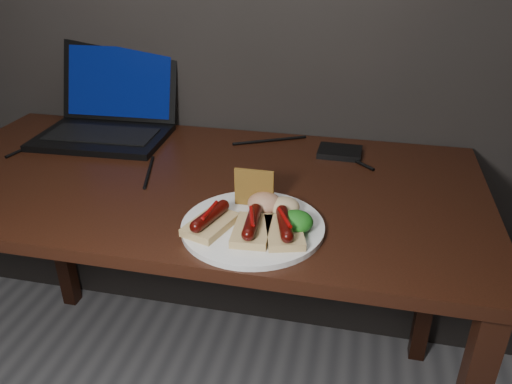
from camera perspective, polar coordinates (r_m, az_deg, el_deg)
name	(u,v)px	position (r m, az deg, el deg)	size (l,w,h in m)	color
desk	(196,209)	(1.28, -6.82, -1.98)	(1.40, 0.70, 0.75)	black
laptop	(109,116)	(1.56, -16.47, 8.38)	(0.38, 0.35, 0.25)	black
hard_drive	(340,152)	(1.38, 9.55, 4.53)	(0.12, 0.09, 0.02)	black
desk_cables	(192,152)	(1.38, -7.28, 4.54)	(0.97, 0.42, 0.01)	black
plate	(253,226)	(1.02, -0.37, -3.95)	(0.29, 0.29, 0.01)	silver
bread_sausage_left	(210,221)	(1.00, -5.24, -3.28)	(0.10, 0.13, 0.04)	tan
bread_sausage_center	(252,227)	(0.98, -0.47, -3.97)	(0.08, 0.12, 0.04)	tan
bread_sausage_right	(284,228)	(0.97, 3.26, -4.17)	(0.10, 0.13, 0.04)	tan
crispbread	(254,188)	(1.06, -0.22, 0.47)	(0.09, 0.01, 0.09)	olive
salad_greens	(296,222)	(0.99, 4.55, -3.39)	(0.07, 0.07, 0.04)	#165D12
salsa_mound	(265,203)	(1.05, 0.98, -1.25)	(0.07, 0.07, 0.04)	maroon
coleslaw_mound	(284,207)	(1.05, 3.28, -1.68)	(0.06, 0.06, 0.04)	beige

